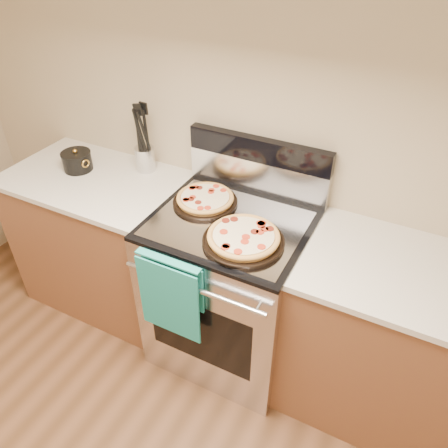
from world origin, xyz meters
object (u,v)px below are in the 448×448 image
at_px(pepperoni_pizza_front, 243,238).
at_px(utensil_crock, 145,159).
at_px(pepperoni_pizza_back, 205,199).
at_px(saucepan, 77,162).
at_px(range_body, 230,290).

distance_m(pepperoni_pizza_front, utensil_crock, 0.87).
bearing_deg(utensil_crock, pepperoni_pizza_front, -25.09).
relative_size(pepperoni_pizza_back, saucepan, 1.98).
height_order(pepperoni_pizza_front, utensil_crock, utensil_crock).
bearing_deg(pepperoni_pizza_back, utensil_crock, 160.63).
xyz_separation_m(pepperoni_pizza_front, utensil_crock, (-0.79, 0.37, 0.03)).
bearing_deg(pepperoni_pizza_back, pepperoni_pizza_front, -33.11).
bearing_deg(range_body, utensil_crock, 160.11).
bearing_deg(saucepan, utensil_crock, 26.79).
distance_m(pepperoni_pizza_front, saucepan, 1.16).
bearing_deg(saucepan, pepperoni_pizza_back, 0.45).
height_order(pepperoni_pizza_back, pepperoni_pizza_front, pepperoni_pizza_front).
height_order(utensil_crock, saucepan, utensil_crock).
bearing_deg(range_body, pepperoni_pizza_back, 158.75).
bearing_deg(pepperoni_pizza_front, saucepan, 170.37).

